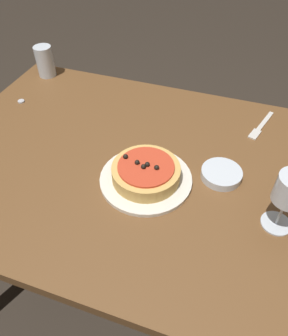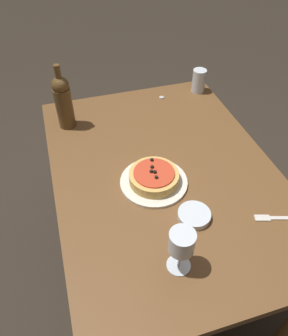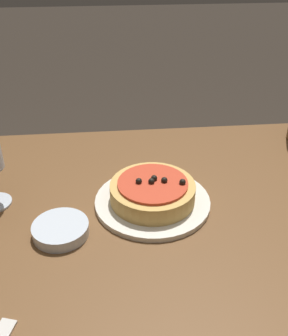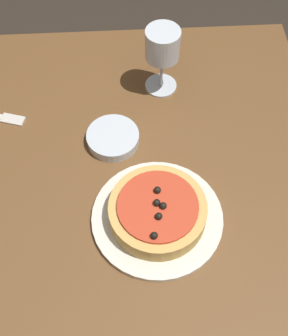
{
  "view_description": "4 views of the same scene",
  "coord_description": "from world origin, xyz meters",
  "px_view_note": "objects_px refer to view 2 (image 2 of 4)",
  "views": [
    {
      "loc": [
        -0.26,
        0.66,
        1.42
      ],
      "look_at": [
        -0.06,
        0.09,
        0.82
      ],
      "focal_mm": 35.0,
      "sensor_mm": 36.0,
      "label": 1
    },
    {
      "loc": [
        -0.88,
        0.35,
        1.67
      ],
      "look_at": [
        -0.07,
        0.11,
        0.85
      ],
      "focal_mm": 35.0,
      "sensor_mm": 36.0,
      "label": 2
    },
    {
      "loc": [
        -0.15,
        -0.64,
        1.29
      ],
      "look_at": [
        -0.07,
        0.09,
        0.83
      ],
      "focal_mm": 42.0,
      "sensor_mm": 36.0,
      "label": 3
    },
    {
      "loc": [
        0.36,
        0.01,
        1.58
      ],
      "look_at": [
        -0.11,
        0.04,
        0.85
      ],
      "focal_mm": 50.0,
      "sensor_mm": 36.0,
      "label": 4
    }
  ],
  "objects_px": {
    "wine_glass": "(182,244)",
    "side_bowl": "(194,215)",
    "dining_table": "(164,186)",
    "wine_bottle": "(63,101)",
    "pizza": "(154,177)",
    "fork": "(276,218)",
    "dinner_plate": "(154,182)",
    "bottle_cap": "(162,98)",
    "water_cup": "(199,81)"
  },
  "relations": [
    {
      "from": "pizza",
      "to": "water_cup",
      "type": "height_order",
      "value": "water_cup"
    },
    {
      "from": "bottle_cap",
      "to": "pizza",
      "type": "bearing_deg",
      "value": 158.23
    },
    {
      "from": "wine_glass",
      "to": "fork",
      "type": "bearing_deg",
      "value": -79.77
    },
    {
      "from": "pizza",
      "to": "wine_bottle",
      "type": "relative_size",
      "value": 0.63
    },
    {
      "from": "wine_bottle",
      "to": "water_cup",
      "type": "relative_size",
      "value": 2.5
    },
    {
      "from": "dinner_plate",
      "to": "bottle_cap",
      "type": "relative_size",
      "value": 10.82
    },
    {
      "from": "dining_table",
      "to": "pizza",
      "type": "xyz_separation_m",
      "value": [
        -0.06,
        0.06,
        0.13
      ]
    },
    {
      "from": "pizza",
      "to": "bottle_cap",
      "type": "relative_size",
      "value": 7.92
    },
    {
      "from": "water_cup",
      "to": "side_bowl",
      "type": "relative_size",
      "value": 1.04
    },
    {
      "from": "water_cup",
      "to": "fork",
      "type": "xyz_separation_m",
      "value": [
        -0.86,
        0.07,
        -0.06
      ]
    },
    {
      "from": "wine_bottle",
      "to": "side_bowl",
      "type": "xyz_separation_m",
      "value": [
        -0.67,
        -0.35,
        -0.12
      ]
    },
    {
      "from": "dining_table",
      "to": "dinner_plate",
      "type": "xyz_separation_m",
      "value": [
        -0.06,
        0.06,
        0.1
      ]
    },
    {
      "from": "fork",
      "to": "bottle_cap",
      "type": "relative_size",
      "value": 7.29
    },
    {
      "from": "dining_table",
      "to": "side_bowl",
      "type": "relative_size",
      "value": 10.71
    },
    {
      "from": "dinner_plate",
      "to": "water_cup",
      "type": "relative_size",
      "value": 2.16
    },
    {
      "from": "side_bowl",
      "to": "wine_bottle",
      "type": "bearing_deg",
      "value": 27.93
    },
    {
      "from": "water_cup",
      "to": "side_bowl",
      "type": "bearing_deg",
      "value": 155.73
    },
    {
      "from": "side_bowl",
      "to": "fork",
      "type": "bearing_deg",
      "value": -107.63
    },
    {
      "from": "pizza",
      "to": "dinner_plate",
      "type": "bearing_deg",
      "value": 176.87
    },
    {
      "from": "dining_table",
      "to": "wine_bottle",
      "type": "relative_size",
      "value": 4.11
    },
    {
      "from": "wine_bottle",
      "to": "pizza",
      "type": "bearing_deg",
      "value": -150.03
    },
    {
      "from": "dinner_plate",
      "to": "wine_bottle",
      "type": "xyz_separation_m",
      "value": [
        0.47,
        0.27,
        0.13
      ]
    },
    {
      "from": "dining_table",
      "to": "dinner_plate",
      "type": "bearing_deg",
      "value": 131.4
    },
    {
      "from": "wine_glass",
      "to": "side_bowl",
      "type": "distance_m",
      "value": 0.23
    },
    {
      "from": "pizza",
      "to": "wine_glass",
      "type": "relative_size",
      "value": 1.14
    },
    {
      "from": "dinner_plate",
      "to": "fork",
      "type": "bearing_deg",
      "value": -128.56
    },
    {
      "from": "pizza",
      "to": "bottle_cap",
      "type": "distance_m",
      "value": 0.61
    },
    {
      "from": "wine_glass",
      "to": "water_cup",
      "type": "xyz_separation_m",
      "value": [
        0.93,
        -0.47,
        -0.06
      ]
    },
    {
      "from": "wine_bottle",
      "to": "side_bowl",
      "type": "relative_size",
      "value": 2.61
    },
    {
      "from": "dinner_plate",
      "to": "pizza",
      "type": "distance_m",
      "value": 0.03
    },
    {
      "from": "pizza",
      "to": "side_bowl",
      "type": "distance_m",
      "value": 0.22
    },
    {
      "from": "wine_glass",
      "to": "side_bowl",
      "type": "relative_size",
      "value": 1.45
    },
    {
      "from": "dining_table",
      "to": "bottle_cap",
      "type": "height_order",
      "value": "bottle_cap"
    },
    {
      "from": "dining_table",
      "to": "bottle_cap",
      "type": "bearing_deg",
      "value": -17.57
    },
    {
      "from": "dining_table",
      "to": "pizza",
      "type": "distance_m",
      "value": 0.16
    },
    {
      "from": "wine_glass",
      "to": "wine_bottle",
      "type": "distance_m",
      "value": 0.86
    },
    {
      "from": "pizza",
      "to": "fork",
      "type": "xyz_separation_m",
      "value": [
        -0.29,
        -0.36,
        -0.03
      ]
    },
    {
      "from": "water_cup",
      "to": "side_bowl",
      "type": "xyz_separation_m",
      "value": [
        -0.77,
        0.35,
        -0.05
      ]
    },
    {
      "from": "dining_table",
      "to": "water_cup",
      "type": "bearing_deg",
      "value": -35.34
    },
    {
      "from": "wine_glass",
      "to": "side_bowl",
      "type": "height_order",
      "value": "wine_glass"
    },
    {
      "from": "side_bowl",
      "to": "fork",
      "type": "relative_size",
      "value": 0.66
    },
    {
      "from": "dinner_plate",
      "to": "pizza",
      "type": "xyz_separation_m",
      "value": [
        0.0,
        -0.0,
        0.03
      ]
    },
    {
      "from": "dining_table",
      "to": "pizza",
      "type": "bearing_deg",
      "value": 131.35
    },
    {
      "from": "wine_bottle",
      "to": "water_cup",
      "type": "height_order",
      "value": "wine_bottle"
    },
    {
      "from": "pizza",
      "to": "side_bowl",
      "type": "height_order",
      "value": "pizza"
    },
    {
      "from": "dinner_plate",
      "to": "fork",
      "type": "height_order",
      "value": "dinner_plate"
    },
    {
      "from": "pizza",
      "to": "fork",
      "type": "distance_m",
      "value": 0.46
    },
    {
      "from": "dining_table",
      "to": "wine_glass",
      "type": "bearing_deg",
      "value": 166.49
    },
    {
      "from": "water_cup",
      "to": "bottle_cap",
      "type": "xyz_separation_m",
      "value": [
        -0.01,
        0.21,
        -0.06
      ]
    },
    {
      "from": "wine_bottle",
      "to": "bottle_cap",
      "type": "xyz_separation_m",
      "value": [
        0.1,
        -0.49,
        -0.13
      ]
    }
  ]
}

